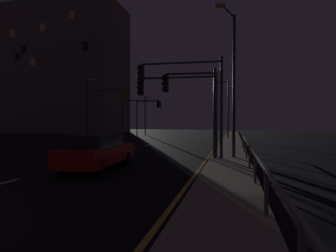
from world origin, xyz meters
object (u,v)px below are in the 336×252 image
(street_lamp_far_end, at_px, (88,104))
(street_lamp_mid_block, at_px, (146,111))
(traffic_light_near_right, at_px, (106,104))
(building_distant, at_px, (64,71))
(traffic_light_near_left, at_px, (147,111))
(street_lamp_corner, at_px, (232,71))
(car, at_px, (97,151))
(street_lamp_median, at_px, (226,103))
(traffic_light_mid_left, at_px, (139,110))
(traffic_light_far_center, at_px, (184,87))
(traffic_light_far_left, at_px, (179,97))
(traffic_light_far_right, at_px, (191,96))

(street_lamp_far_end, relative_size, street_lamp_mid_block, 0.98)
(traffic_light_near_right, xyz_separation_m, building_distant, (-22.28, 23.44, 9.01))
(traffic_light_near_left, bearing_deg, street_lamp_corner, -60.84)
(car, distance_m, building_distant, 49.03)
(street_lamp_median, height_order, street_lamp_mid_block, street_lamp_median)
(street_lamp_mid_block, bearing_deg, street_lamp_median, -32.57)
(street_lamp_corner, xyz_separation_m, street_lamp_mid_block, (-14.84, 27.99, -0.83))
(traffic_light_near_right, bearing_deg, traffic_light_mid_left, 88.16)
(traffic_light_far_center, distance_m, street_lamp_median, 19.73)
(traffic_light_mid_left, xyz_separation_m, street_lamp_mid_block, (-2.44, 9.72, 0.25))
(traffic_light_near_right, distance_m, street_lamp_corner, 15.92)
(street_lamp_far_end, bearing_deg, traffic_light_far_left, -38.47)
(traffic_light_far_center, xyz_separation_m, traffic_light_near_right, (-10.08, 10.16, -0.02))
(traffic_light_far_center, relative_size, traffic_light_near_left, 0.99)
(car, xyz_separation_m, street_lamp_median, (4.86, 23.48, 3.74))
(traffic_light_far_right, xyz_separation_m, traffic_light_far_left, (-0.80, 0.54, 0.02))
(traffic_light_near_right, relative_size, street_lamp_median, 0.78)
(car, bearing_deg, traffic_light_near_left, 104.46)
(traffic_light_far_right, relative_size, street_lamp_corner, 0.61)
(traffic_light_far_center, bearing_deg, street_lamp_far_end, 140.78)
(traffic_light_mid_left, distance_m, street_lamp_far_end, 9.27)
(traffic_light_near_right, bearing_deg, building_distant, 133.55)
(street_lamp_mid_block, bearing_deg, traffic_light_far_left, -67.06)
(car, bearing_deg, traffic_light_near_right, 116.35)
(traffic_light_near_right, bearing_deg, car, -63.65)
(traffic_light_near_right, bearing_deg, street_lamp_corner, -37.12)
(traffic_light_far_right, bearing_deg, traffic_light_far_center, -173.57)
(traffic_light_far_center, height_order, traffic_light_near_left, traffic_light_far_center)
(car, bearing_deg, street_lamp_corner, 37.43)
(traffic_light_far_center, xyz_separation_m, street_lamp_mid_block, (-12.25, 28.56, 0.03))
(traffic_light_mid_left, height_order, traffic_light_near_left, traffic_light_near_left)
(traffic_light_near_left, xyz_separation_m, street_lamp_far_end, (-1.86, -13.65, 0.08))
(building_distant, bearing_deg, car, -52.03)
(car, xyz_separation_m, traffic_light_near_left, (-7.05, 27.32, 3.11))
(traffic_light_far_right, height_order, street_lamp_far_end, street_lamp_far_end)
(traffic_light_far_center, relative_size, street_lamp_far_end, 0.83)
(traffic_light_far_left, height_order, street_lamp_corner, street_lamp_corner)
(street_lamp_corner, distance_m, street_lamp_median, 19.10)
(building_distant, bearing_deg, traffic_light_far_left, -45.93)
(car, relative_size, traffic_light_mid_left, 0.83)
(traffic_light_far_right, distance_m, traffic_light_near_left, 25.73)
(car, relative_size, traffic_light_near_right, 0.78)
(traffic_light_far_right, height_order, building_distant, building_distant)
(traffic_light_far_right, xyz_separation_m, street_lamp_far_end, (-12.45, 9.80, 0.44))
(car, xyz_separation_m, building_distant, (-29.21, 37.42, 12.25))
(traffic_light_far_center, height_order, street_lamp_median, street_lamp_median)
(traffic_light_far_center, xyz_separation_m, street_lamp_far_end, (-12.06, 9.84, -0.06))
(traffic_light_mid_left, bearing_deg, street_lamp_median, 4.03)
(street_lamp_median, bearing_deg, street_lamp_mid_block, 147.43)
(traffic_light_far_right, height_order, street_lamp_corner, street_lamp_corner)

